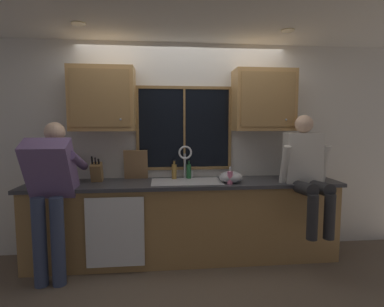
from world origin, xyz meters
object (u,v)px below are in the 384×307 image
object	(u,v)px
person_sitting_on_counter	(307,167)
soap_dispenser	(230,177)
person_standing	(51,185)
knife_block	(97,172)
bottle_green_glass	(189,171)
mixing_bowl	(231,177)
bottle_tall_clear	(174,171)
cutting_board	(136,165)

from	to	relation	value
person_sitting_on_counter	soap_dispenser	distance (m)	0.85
person_standing	knife_block	world-z (taller)	person_standing
soap_dispenser	bottle_green_glass	size ratio (longest dim) A/B	0.87
person_sitting_on_counter	mixing_bowl	world-z (taller)	person_sitting_on_counter
person_sitting_on_counter	knife_block	world-z (taller)	person_sitting_on_counter
person_standing	knife_block	size ratio (longest dim) A/B	4.98
bottle_tall_clear	bottle_green_glass	bearing A→B (deg)	2.20
soap_dispenser	person_standing	bearing A→B (deg)	-175.60
knife_block	soap_dispenser	bearing A→B (deg)	-10.55
person_standing	cutting_board	bearing A→B (deg)	34.91
cutting_board	bottle_green_glass	size ratio (longest dim) A/B	1.58
knife_block	bottle_tall_clear	size ratio (longest dim) A/B	1.40
soap_dispenser	bottle_tall_clear	xyz separation A→B (m)	(-0.60, 0.38, 0.02)
mixing_bowl	bottle_green_glass	size ratio (longest dim) A/B	1.17
knife_block	person_standing	bearing A→B (deg)	-130.65
knife_block	soap_dispenser	world-z (taller)	knife_block
person_sitting_on_counter	soap_dispenser	xyz separation A→B (m)	(-0.84, 0.07, -0.11)
person_sitting_on_counter	bottle_green_glass	bearing A→B (deg)	160.06
mixing_bowl	person_standing	bearing A→B (deg)	-172.74
person_standing	person_sitting_on_counter	bearing A→B (deg)	1.46
person_standing	bottle_tall_clear	size ratio (longest dim) A/B	6.99
bottle_green_glass	knife_block	bearing A→B (deg)	-174.24
mixing_bowl	soap_dispenser	world-z (taller)	soap_dispenser
mixing_bowl	bottle_green_glass	distance (m)	0.54
person_standing	knife_block	bearing A→B (deg)	49.35
cutting_board	bottle_tall_clear	world-z (taller)	cutting_board
bottle_green_glass	person_sitting_on_counter	bearing A→B (deg)	-19.94
knife_block	mixing_bowl	size ratio (longest dim) A/B	1.22
person_sitting_on_counter	bottle_green_glass	xyz separation A→B (m)	(-1.26, 0.46, -0.09)
cutting_board	bottle_tall_clear	bearing A→B (deg)	-4.05
bottle_green_glass	soap_dispenser	bearing A→B (deg)	-42.37
person_standing	bottle_tall_clear	xyz separation A→B (m)	(1.25, 0.52, 0.04)
cutting_board	bottle_tall_clear	xyz separation A→B (m)	(0.46, -0.03, -0.08)
knife_block	cutting_board	size ratio (longest dim) A/B	0.90
bottle_green_glass	bottle_tall_clear	distance (m)	0.18
cutting_board	bottle_green_glass	distance (m)	0.64
cutting_board	soap_dispenser	distance (m)	1.14
mixing_bowl	bottle_green_glass	bearing A→B (deg)	147.60
person_standing	cutting_board	xyz separation A→B (m)	(0.79, 0.55, 0.12)
person_sitting_on_counter	soap_dispenser	world-z (taller)	person_sitting_on_counter
bottle_tall_clear	person_sitting_on_counter	bearing A→B (deg)	-17.39
soap_dispenser	bottle_green_glass	xyz separation A→B (m)	(-0.42, 0.38, 0.02)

